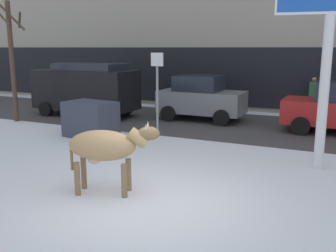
{
  "coord_description": "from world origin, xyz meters",
  "views": [
    {
      "loc": [
        3.29,
        -6.27,
        2.97
      ],
      "look_at": [
        -0.55,
        1.96,
        1.1
      ],
      "focal_mm": 40.54,
      "sensor_mm": 36.0,
      "label": 1
    }
  ],
  "objects_px": {
    "car_black_van": "(86,88)",
    "pedestrian_near_billboard": "(313,97)",
    "cow_tan": "(106,147)",
    "street_sign": "(157,88)",
    "car_grey_hatchback": "(201,98)",
    "bare_tree_left_lot": "(12,57)",
    "dumpster": "(91,119)"
  },
  "relations": [
    {
      "from": "street_sign",
      "to": "dumpster",
      "type": "bearing_deg",
      "value": -152.97
    },
    {
      "from": "cow_tan",
      "to": "car_grey_hatchback",
      "type": "distance_m",
      "value": 8.65
    },
    {
      "from": "car_black_van",
      "to": "pedestrian_near_billboard",
      "type": "bearing_deg",
      "value": 23.25
    },
    {
      "from": "car_grey_hatchback",
      "to": "dumpster",
      "type": "bearing_deg",
      "value": -117.31
    },
    {
      "from": "cow_tan",
      "to": "pedestrian_near_billboard",
      "type": "xyz_separation_m",
      "value": [
        3.1,
        11.39,
        -0.11
      ]
    },
    {
      "from": "car_grey_hatchback",
      "to": "bare_tree_left_lot",
      "type": "distance_m",
      "value": 7.82
    },
    {
      "from": "car_black_van",
      "to": "bare_tree_left_lot",
      "type": "height_order",
      "value": "bare_tree_left_lot"
    },
    {
      "from": "car_black_van",
      "to": "street_sign",
      "type": "xyz_separation_m",
      "value": [
        4.71,
        -2.33,
        0.43
      ]
    },
    {
      "from": "cow_tan",
      "to": "dumpster",
      "type": "xyz_separation_m",
      "value": [
        -3.4,
        4.09,
        -0.39
      ]
    },
    {
      "from": "dumpster",
      "to": "street_sign",
      "type": "distance_m",
      "value": 2.51
    },
    {
      "from": "dumpster",
      "to": "street_sign",
      "type": "relative_size",
      "value": 0.6
    },
    {
      "from": "car_grey_hatchback",
      "to": "street_sign",
      "type": "xyz_separation_m",
      "value": [
        -0.3,
        -3.47,
        0.74
      ]
    },
    {
      "from": "pedestrian_near_billboard",
      "to": "dumpster",
      "type": "bearing_deg",
      "value": -131.66
    },
    {
      "from": "car_black_van",
      "to": "pedestrian_near_billboard",
      "type": "xyz_separation_m",
      "value": [
        9.19,
        3.95,
        -0.36
      ]
    },
    {
      "from": "car_grey_hatchback",
      "to": "car_black_van",
      "type": "bearing_deg",
      "value": -167.21
    },
    {
      "from": "car_grey_hatchback",
      "to": "street_sign",
      "type": "relative_size",
      "value": 1.24
    },
    {
      "from": "car_black_van",
      "to": "bare_tree_left_lot",
      "type": "bearing_deg",
      "value": -126.17
    },
    {
      "from": "car_black_van",
      "to": "street_sign",
      "type": "relative_size",
      "value": 1.63
    },
    {
      "from": "car_black_van",
      "to": "cow_tan",
      "type": "bearing_deg",
      "value": -50.75
    },
    {
      "from": "car_grey_hatchback",
      "to": "bare_tree_left_lot",
      "type": "bearing_deg",
      "value": -152.39
    },
    {
      "from": "cow_tan",
      "to": "street_sign",
      "type": "xyz_separation_m",
      "value": [
        -1.38,
        5.12,
        0.68
      ]
    },
    {
      "from": "car_black_van",
      "to": "street_sign",
      "type": "height_order",
      "value": "street_sign"
    },
    {
      "from": "car_grey_hatchback",
      "to": "dumpster",
      "type": "xyz_separation_m",
      "value": [
        -2.32,
        -4.5,
        -0.33
      ]
    },
    {
      "from": "cow_tan",
      "to": "dumpster",
      "type": "relative_size",
      "value": 1.13
    },
    {
      "from": "pedestrian_near_billboard",
      "to": "dumpster",
      "type": "distance_m",
      "value": 9.78
    },
    {
      "from": "car_black_van",
      "to": "pedestrian_near_billboard",
      "type": "relative_size",
      "value": 2.66
    },
    {
      "from": "cow_tan",
      "to": "pedestrian_near_billboard",
      "type": "distance_m",
      "value": 11.81
    },
    {
      "from": "cow_tan",
      "to": "bare_tree_left_lot",
      "type": "height_order",
      "value": "bare_tree_left_lot"
    },
    {
      "from": "car_grey_hatchback",
      "to": "dumpster",
      "type": "height_order",
      "value": "car_grey_hatchback"
    },
    {
      "from": "bare_tree_left_lot",
      "to": "street_sign",
      "type": "distance_m",
      "value": 6.53
    },
    {
      "from": "cow_tan",
      "to": "car_grey_hatchback",
      "type": "bearing_deg",
      "value": 97.15
    },
    {
      "from": "bare_tree_left_lot",
      "to": "dumpster",
      "type": "relative_size",
      "value": 2.81
    }
  ]
}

